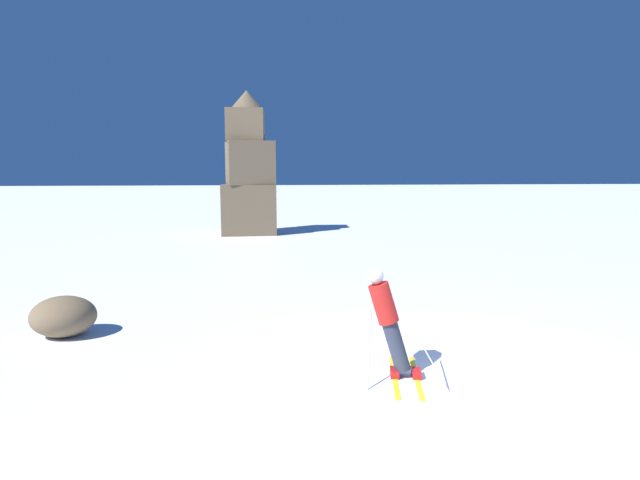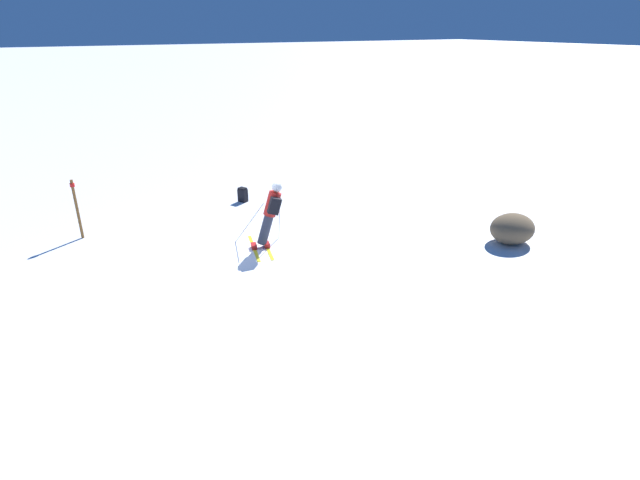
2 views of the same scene
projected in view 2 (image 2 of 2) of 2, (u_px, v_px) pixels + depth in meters
name	position (u px, v px, depth m)	size (l,w,h in m)	color
ground_plane	(236.00, 253.00, 13.49)	(300.00, 300.00, 0.00)	white
skier	(270.00, 212.00, 13.45)	(1.26, 1.85, 1.88)	yellow
spare_backpack	(243.00, 195.00, 17.30)	(0.33, 0.37, 0.50)	black
exposed_boulder_0	(512.00, 229.00, 13.97)	(1.30, 1.11, 0.85)	brown
trail_marker	(77.00, 206.00, 14.06)	(0.13, 0.13, 1.74)	brown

